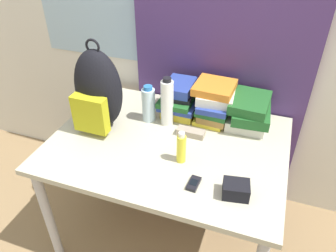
{
  "coord_description": "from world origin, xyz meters",
  "views": [
    {
      "loc": [
        0.45,
        -0.83,
        1.77
      ],
      "look_at": [
        0.0,
        0.45,
        0.81
      ],
      "focal_mm": 35.0,
      "sensor_mm": 36.0,
      "label": 1
    }
  ],
  "objects": [
    {
      "name": "sunglasses_case",
      "position": [
        0.1,
        0.54,
        0.73
      ],
      "size": [
        0.15,
        0.06,
        0.04
      ],
      "color": "gray",
      "rests_on": "desk"
    },
    {
      "name": "curtain_blue",
      "position": [
        0.15,
        0.92,
        1.25
      ],
      "size": [
        1.03,
        0.04,
        2.5
      ],
      "color": "#4C336B",
      "rests_on": "ground_plane"
    },
    {
      "name": "book_stack_left",
      "position": [
        -0.03,
        0.74,
        0.8
      ],
      "size": [
        0.21,
        0.28,
        0.19
      ],
      "color": "yellow",
      "rests_on": "desk"
    },
    {
      "name": "book_stack_right",
      "position": [
        0.37,
        0.74,
        0.8
      ],
      "size": [
        0.23,
        0.28,
        0.17
      ],
      "color": "silver",
      "rests_on": "desk"
    },
    {
      "name": "book_stack_center",
      "position": [
        0.18,
        0.74,
        0.82
      ],
      "size": [
        0.23,
        0.26,
        0.22
      ],
      "color": "yellow",
      "rests_on": "desk"
    },
    {
      "name": "camera_pouch",
      "position": [
        0.4,
        0.19,
        0.74
      ],
      "size": [
        0.13,
        0.11,
        0.07
      ],
      "color": "black",
      "rests_on": "desk"
    },
    {
      "name": "sports_bottle",
      "position": [
        -0.06,
        0.61,
        0.85
      ],
      "size": [
        0.07,
        0.07,
        0.28
      ],
      "color": "white",
      "rests_on": "desk"
    },
    {
      "name": "wall_back",
      "position": [
        -0.0,
        0.98,
        1.25
      ],
      "size": [
        6.0,
        0.06,
        2.5
      ],
      "color": "silver",
      "rests_on": "ground_plane"
    },
    {
      "name": "cell_phone",
      "position": [
        0.21,
        0.19,
        0.72
      ],
      "size": [
        0.05,
        0.09,
        0.02
      ],
      "color": "black",
      "rests_on": "desk"
    },
    {
      "name": "sunscreen_bottle",
      "position": [
        0.11,
        0.33,
        0.79
      ],
      "size": [
        0.04,
        0.04,
        0.17
      ],
      "color": "yellow",
      "rests_on": "desk"
    },
    {
      "name": "desk",
      "position": [
        0.0,
        0.45,
        0.63
      ],
      "size": [
        1.22,
        0.89,
        0.71
      ],
      "color": "#B7B299",
      "rests_on": "ground_plane"
    },
    {
      "name": "water_bottle",
      "position": [
        -0.17,
        0.61,
        0.81
      ],
      "size": [
        0.07,
        0.07,
        0.22
      ],
      "color": "silver",
      "rests_on": "desk"
    },
    {
      "name": "backpack",
      "position": [
        -0.4,
        0.46,
        0.93
      ],
      "size": [
        0.26,
        0.23,
        0.5
      ],
      "color": "black",
      "rests_on": "desk"
    }
  ]
}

